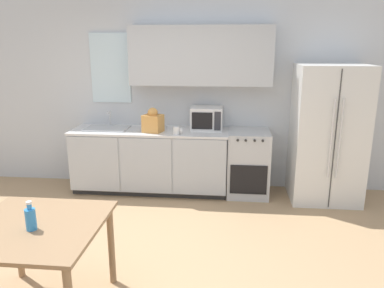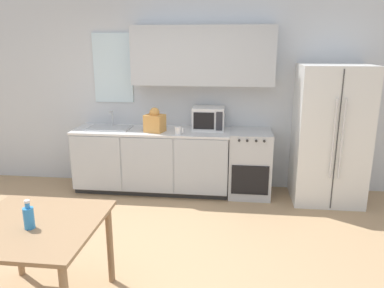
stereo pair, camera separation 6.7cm
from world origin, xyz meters
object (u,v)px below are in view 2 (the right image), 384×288
Objects in this scene: microwave at (209,118)px; dining_table at (34,236)px; refrigerator at (330,135)px; drink_bottle at (29,217)px; oven_range at (250,163)px; coffee_mug at (179,131)px.

microwave is 0.44× the size of dining_table.
refrigerator is 3.72m from drink_bottle.
microwave reaches higher than dining_table.
microwave reaches higher than drink_bottle.
drink_bottle is at bearing -111.52° from microwave.
coffee_mug is (-0.94, -0.24, 0.49)m from oven_range.
oven_range is 1.09m from coffee_mug.
refrigerator is 1.96m from coffee_mug.
microwave is 0.51m from coffee_mug.
dining_table is (-0.74, -2.34, -0.29)m from coffee_mug.
drink_bottle reaches higher than oven_range.
coffee_mug is at bearing -165.55° from oven_range.
refrigerator is at bearing 5.36° from coffee_mug.
dining_table is (-1.68, -2.58, 0.20)m from oven_range.
microwave is at bearing 42.84° from coffee_mug.
drink_bottle is (-0.72, -2.41, -0.10)m from coffee_mug.
coffee_mug reaches higher than oven_range.
oven_range is 4.14× the size of drink_bottle.
microwave is 3.69× the size of coffee_mug.
refrigerator is at bearing 43.19° from dining_table.
dining_table is at bearing -107.45° from coffee_mug.
oven_range is 3.09m from dining_table.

